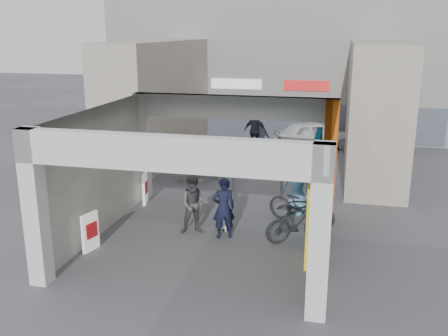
% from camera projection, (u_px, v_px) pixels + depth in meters
% --- Properties ---
extents(ground, '(90.00, 90.00, 0.00)m').
position_uv_depth(ground, '(217.00, 227.00, 14.21)').
color(ground, '#525257').
rests_on(ground, ground).
extents(arcade_canopy, '(6.40, 6.45, 6.40)m').
position_uv_depth(arcade_canopy, '(229.00, 157.00, 12.70)').
color(arcade_canopy, beige).
rests_on(arcade_canopy, ground).
extents(far_building, '(18.00, 4.08, 8.00)m').
position_uv_depth(far_building, '(281.00, 58.00, 26.26)').
color(far_building, white).
rests_on(far_building, ground).
extents(plaza_bldg_left, '(2.00, 9.00, 5.00)m').
position_uv_depth(plaza_bldg_left, '(158.00, 100.00, 21.57)').
color(plaza_bldg_left, '#A79B8B').
rests_on(plaza_bldg_left, ground).
extents(plaza_bldg_right, '(2.00, 9.00, 5.00)m').
position_uv_depth(plaza_bldg_right, '(374.00, 107.00, 19.57)').
color(plaza_bldg_right, '#A79B8B').
rests_on(plaza_bldg_right, ground).
extents(bollard_left, '(0.09, 0.09, 0.81)m').
position_uv_depth(bollard_left, '(191.00, 184.00, 16.87)').
color(bollard_left, gray).
rests_on(bollard_left, ground).
extents(bollard_center, '(0.09, 0.09, 0.87)m').
position_uv_depth(bollard_center, '(233.00, 188.00, 16.31)').
color(bollard_center, gray).
rests_on(bollard_center, ground).
extents(bollard_right, '(0.09, 0.09, 0.96)m').
position_uv_depth(bollard_right, '(281.00, 188.00, 16.16)').
color(bollard_right, gray).
rests_on(bollard_right, ground).
extents(advert_board_near, '(0.22, 0.55, 1.00)m').
position_uv_depth(advert_board_near, '(90.00, 232.00, 12.61)').
color(advert_board_near, white).
rests_on(advert_board_near, ground).
extents(advert_board_far, '(0.20, 0.55, 1.00)m').
position_uv_depth(advert_board_far, '(145.00, 189.00, 16.02)').
color(advert_board_far, white).
rests_on(advert_board_far, ground).
extents(cafe_set, '(1.49, 1.21, 0.90)m').
position_uv_depth(cafe_set, '(198.00, 170.00, 18.82)').
color(cafe_set, '#B1B1B6').
rests_on(cafe_set, ground).
extents(produce_stand, '(1.29, 0.70, 0.85)m').
position_uv_depth(produce_stand, '(213.00, 159.00, 20.31)').
color(produce_stand, black).
rests_on(produce_stand, ground).
extents(crate_stack, '(0.53, 0.47, 0.56)m').
position_uv_depth(crate_stack, '(283.00, 153.00, 21.61)').
color(crate_stack, '#1A5E24').
rests_on(crate_stack, ground).
extents(border_collie, '(0.25, 0.49, 0.68)m').
position_uv_depth(border_collie, '(225.00, 221.00, 13.96)').
color(border_collie, black).
rests_on(border_collie, ground).
extents(man_with_dog, '(0.72, 0.62, 1.68)m').
position_uv_depth(man_with_dog, '(224.00, 208.00, 13.32)').
color(man_with_dog, black).
rests_on(man_with_dog, ground).
extents(man_back_turned, '(0.96, 0.86, 1.64)m').
position_uv_depth(man_back_turned, '(194.00, 204.00, 13.64)').
color(man_back_turned, '#434346').
rests_on(man_back_turned, ground).
extents(man_elderly, '(1.03, 0.86, 1.80)m').
position_uv_depth(man_elderly, '(297.00, 185.00, 15.09)').
color(man_elderly, '#6399C1').
rests_on(man_elderly, ground).
extents(man_crates, '(1.15, 0.63, 1.85)m').
position_uv_depth(man_crates, '(255.00, 131.00, 22.95)').
color(man_crates, black).
rests_on(man_crates, ground).
extents(bicycle_front, '(2.22, 1.48, 1.10)m').
position_uv_depth(bicycle_front, '(301.00, 206.00, 14.34)').
color(bicycle_front, black).
rests_on(bicycle_front, ground).
extents(bicycle_rear, '(1.80, 1.29, 1.07)m').
position_uv_depth(bicycle_rear, '(297.00, 223.00, 13.12)').
color(bicycle_rear, black).
rests_on(bicycle_rear, ground).
extents(white_van, '(4.10, 2.85, 1.29)m').
position_uv_depth(white_van, '(314.00, 135.00, 23.55)').
color(white_van, silver).
rests_on(white_van, ground).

